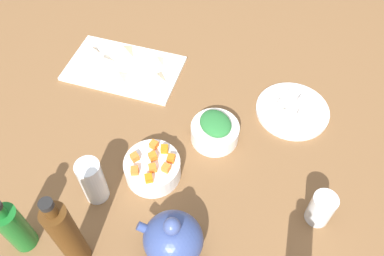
{
  "coord_description": "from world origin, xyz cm",
  "views": [
    {
      "loc": [
        -16.63,
        60.19,
        91.81
      ],
      "look_at": [
        0.0,
        0.0,
        8.0
      ],
      "focal_mm": 37.0,
      "sensor_mm": 36.0,
      "label": 1
    }
  ],
  "objects_px": {
    "bottle_2": "(14,227)",
    "drinking_glass_1": "(93,181)",
    "plate_tofu": "(292,110)",
    "bowl_greens": "(215,132)",
    "drinking_glass_0": "(321,209)",
    "cutting_board": "(124,68)",
    "teapot": "(173,239)",
    "bottle_1": "(67,236)",
    "bowl_carrots": "(153,168)"
  },
  "relations": [
    {
      "from": "teapot",
      "to": "bottle_1",
      "type": "distance_m",
      "value": 0.22
    },
    {
      "from": "cutting_board",
      "to": "bowl_greens",
      "type": "distance_m",
      "value": 0.38
    },
    {
      "from": "bowl_carrots",
      "to": "cutting_board",
      "type": "bearing_deg",
      "value": -57.71
    },
    {
      "from": "cutting_board",
      "to": "bottle_2",
      "type": "bearing_deg",
      "value": 88.58
    },
    {
      "from": "plate_tofu",
      "to": "drinking_glass_1",
      "type": "relative_size",
      "value": 1.55
    },
    {
      "from": "cutting_board",
      "to": "bowl_greens",
      "type": "bearing_deg",
      "value": 151.67
    },
    {
      "from": "bottle_1",
      "to": "drinking_glass_1",
      "type": "xyz_separation_m",
      "value": [
        0.02,
        -0.15,
        -0.05
      ]
    },
    {
      "from": "bottle_2",
      "to": "drinking_glass_0",
      "type": "distance_m",
      "value": 0.68
    },
    {
      "from": "teapot",
      "to": "drinking_glass_0",
      "type": "relative_size",
      "value": 1.61
    },
    {
      "from": "bowl_carrots",
      "to": "drinking_glass_1",
      "type": "height_order",
      "value": "drinking_glass_1"
    },
    {
      "from": "plate_tofu",
      "to": "cutting_board",
      "type": "bearing_deg",
      "value": -3.38
    },
    {
      "from": "plate_tofu",
      "to": "bowl_greens",
      "type": "distance_m",
      "value": 0.25
    },
    {
      "from": "drinking_glass_1",
      "to": "bowl_greens",
      "type": "bearing_deg",
      "value": -134.38
    },
    {
      "from": "teapot",
      "to": "drinking_glass_0",
      "type": "height_order",
      "value": "teapot"
    },
    {
      "from": "bottle_1",
      "to": "drinking_glass_1",
      "type": "bearing_deg",
      "value": -81.42
    },
    {
      "from": "cutting_board",
      "to": "drinking_glass_0",
      "type": "height_order",
      "value": "drinking_glass_0"
    },
    {
      "from": "plate_tofu",
      "to": "bottle_1",
      "type": "height_order",
      "value": "bottle_1"
    },
    {
      "from": "cutting_board",
      "to": "bowl_greens",
      "type": "height_order",
      "value": "bowl_greens"
    },
    {
      "from": "cutting_board",
      "to": "bottle_1",
      "type": "bearing_deg",
      "value": 101.68
    },
    {
      "from": "plate_tofu",
      "to": "drinking_glass_1",
      "type": "bearing_deg",
      "value": 42.25
    },
    {
      "from": "teapot",
      "to": "bottle_2",
      "type": "height_order",
      "value": "bottle_2"
    },
    {
      "from": "teapot",
      "to": "drinking_glass_0",
      "type": "xyz_separation_m",
      "value": [
        -0.31,
        -0.16,
        -0.01
      ]
    },
    {
      "from": "plate_tofu",
      "to": "bowl_carrots",
      "type": "distance_m",
      "value": 0.44
    },
    {
      "from": "teapot",
      "to": "drinking_glass_1",
      "type": "relative_size",
      "value": 1.11
    },
    {
      "from": "bottle_2",
      "to": "plate_tofu",
      "type": "bearing_deg",
      "value": -134.78
    },
    {
      "from": "teapot",
      "to": "drinking_glass_1",
      "type": "bearing_deg",
      "value": -19.88
    },
    {
      "from": "bottle_2",
      "to": "drinking_glass_1",
      "type": "bearing_deg",
      "value": -125.61
    },
    {
      "from": "plate_tofu",
      "to": "bottle_2",
      "type": "xyz_separation_m",
      "value": [
        0.55,
        0.55,
        0.07
      ]
    },
    {
      "from": "plate_tofu",
      "to": "bottle_2",
      "type": "distance_m",
      "value": 0.78
    },
    {
      "from": "teapot",
      "to": "bottle_2",
      "type": "bearing_deg",
      "value": 12.6
    },
    {
      "from": "plate_tofu",
      "to": "bottle_1",
      "type": "bearing_deg",
      "value": 53.09
    },
    {
      "from": "drinking_glass_1",
      "to": "bowl_carrots",
      "type": "bearing_deg",
      "value": -141.27
    },
    {
      "from": "bottle_1",
      "to": "bottle_2",
      "type": "xyz_separation_m",
      "value": [
        0.13,
        0.0,
        -0.04
      ]
    },
    {
      "from": "cutting_board",
      "to": "drinking_glass_0",
      "type": "relative_size",
      "value": 3.76
    },
    {
      "from": "plate_tofu",
      "to": "bowl_carrots",
      "type": "bearing_deg",
      "value": 43.42
    },
    {
      "from": "bowl_carrots",
      "to": "teapot",
      "type": "xyz_separation_m",
      "value": [
        -0.11,
        0.17,
        0.03
      ]
    },
    {
      "from": "drinking_glass_0",
      "to": "drinking_glass_1",
      "type": "bearing_deg",
      "value": 8.96
    },
    {
      "from": "bowl_greens",
      "to": "bowl_carrots",
      "type": "bearing_deg",
      "value": 50.74
    },
    {
      "from": "cutting_board",
      "to": "bowl_carrots",
      "type": "bearing_deg",
      "value": 122.29
    },
    {
      "from": "plate_tofu",
      "to": "teapot",
      "type": "bearing_deg",
      "value": 65.95
    },
    {
      "from": "bottle_2",
      "to": "drinking_glass_1",
      "type": "xyz_separation_m",
      "value": [
        -0.11,
        -0.15,
        -0.01
      ]
    },
    {
      "from": "plate_tofu",
      "to": "bottle_1",
      "type": "relative_size",
      "value": 0.78
    },
    {
      "from": "bottle_1",
      "to": "drinking_glass_0",
      "type": "xyz_separation_m",
      "value": [
        -0.51,
        -0.24,
        -0.07
      ]
    },
    {
      "from": "cutting_board",
      "to": "bottle_2",
      "type": "height_order",
      "value": "bottle_2"
    },
    {
      "from": "bottle_1",
      "to": "drinking_glass_0",
      "type": "distance_m",
      "value": 0.56
    },
    {
      "from": "bottle_2",
      "to": "bowl_greens",
      "type": "bearing_deg",
      "value": -131.24
    },
    {
      "from": "plate_tofu",
      "to": "drinking_glass_0",
      "type": "relative_size",
      "value": 2.25
    },
    {
      "from": "bowl_carrots",
      "to": "bottle_1",
      "type": "relative_size",
      "value": 0.53
    },
    {
      "from": "bowl_greens",
      "to": "teapot",
      "type": "height_order",
      "value": "teapot"
    },
    {
      "from": "bowl_carrots",
      "to": "bowl_greens",
      "type": "bearing_deg",
      "value": -129.26
    }
  ]
}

